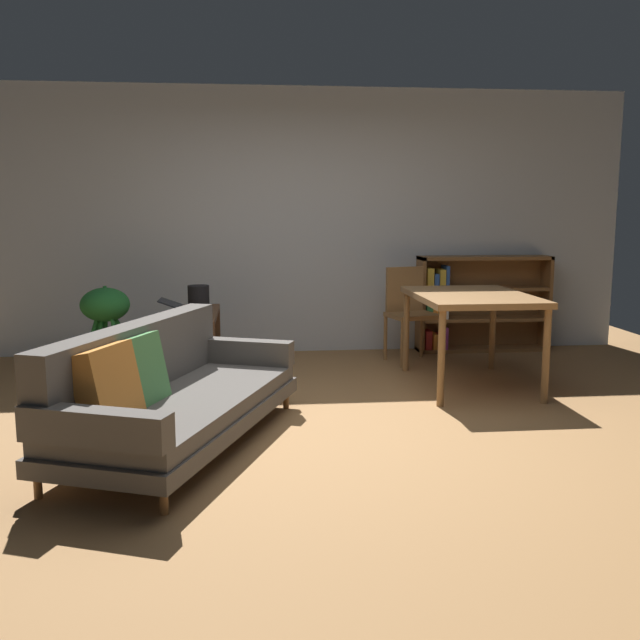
{
  "coord_description": "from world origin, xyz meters",
  "views": [
    {
      "loc": [
        -0.54,
        -4.57,
        1.47
      ],
      "look_at": [
        -0.02,
        0.51,
        0.67
      ],
      "focal_mm": 39.25,
      "sensor_mm": 36.0,
      "label": 1
    }
  ],
  "objects_px": {
    "dining_table": "(471,303)",
    "bookshelf": "(474,304)",
    "fabric_couch": "(166,392)",
    "media_console": "(196,346)",
    "potted_floor_plant": "(106,322)",
    "dining_chair_near": "(409,308)",
    "open_laptop": "(188,307)",
    "desk_speaker": "(199,301)"
  },
  "relations": [
    {
      "from": "dining_chair_near",
      "to": "bookshelf",
      "type": "distance_m",
      "value": 0.93
    },
    {
      "from": "media_console",
      "to": "dining_table",
      "type": "distance_m",
      "value": 2.42
    },
    {
      "from": "media_console",
      "to": "open_laptop",
      "type": "xyz_separation_m",
      "value": [
        -0.07,
        0.18,
        0.33
      ]
    },
    {
      "from": "dining_chair_near",
      "to": "bookshelf",
      "type": "relative_size",
      "value": 0.66
    },
    {
      "from": "media_console",
      "to": "dining_chair_near",
      "type": "height_order",
      "value": "dining_chair_near"
    },
    {
      "from": "dining_table",
      "to": "fabric_couch",
      "type": "bearing_deg",
      "value": -151.37
    },
    {
      "from": "fabric_couch",
      "to": "open_laptop",
      "type": "bearing_deg",
      "value": 90.75
    },
    {
      "from": "open_laptop",
      "to": "potted_floor_plant",
      "type": "height_order",
      "value": "potted_floor_plant"
    },
    {
      "from": "desk_speaker",
      "to": "bookshelf",
      "type": "height_order",
      "value": "bookshelf"
    },
    {
      "from": "potted_floor_plant",
      "to": "fabric_couch",
      "type": "bearing_deg",
      "value": -69.25
    },
    {
      "from": "dining_table",
      "to": "bookshelf",
      "type": "relative_size",
      "value": 0.93
    },
    {
      "from": "media_console",
      "to": "potted_floor_plant",
      "type": "xyz_separation_m",
      "value": [
        -0.79,
        0.13,
        0.21
      ]
    },
    {
      "from": "desk_speaker",
      "to": "potted_floor_plant",
      "type": "height_order",
      "value": "desk_speaker"
    },
    {
      "from": "media_console",
      "to": "bookshelf",
      "type": "xyz_separation_m",
      "value": [
        2.84,
        0.96,
        0.21
      ]
    },
    {
      "from": "fabric_couch",
      "to": "open_laptop",
      "type": "xyz_separation_m",
      "value": [
        -0.03,
        2.01,
        0.26
      ]
    },
    {
      "from": "open_laptop",
      "to": "bookshelf",
      "type": "relative_size",
      "value": 0.33
    },
    {
      "from": "media_console",
      "to": "bookshelf",
      "type": "relative_size",
      "value": 0.78
    },
    {
      "from": "desk_speaker",
      "to": "bookshelf",
      "type": "bearing_deg",
      "value": 22.79
    },
    {
      "from": "open_laptop",
      "to": "dining_chair_near",
      "type": "xyz_separation_m",
      "value": [
        2.11,
        0.32,
        -0.09
      ]
    },
    {
      "from": "dining_chair_near",
      "to": "media_console",
      "type": "bearing_deg",
      "value": -166.31
    },
    {
      "from": "fabric_couch",
      "to": "open_laptop",
      "type": "distance_m",
      "value": 2.02
    },
    {
      "from": "dining_chair_near",
      "to": "fabric_couch",
      "type": "bearing_deg",
      "value": -131.89
    },
    {
      "from": "open_laptop",
      "to": "dining_table",
      "type": "xyz_separation_m",
      "value": [
        2.39,
        -0.71,
        0.1
      ]
    },
    {
      "from": "open_laptop",
      "to": "dining_table",
      "type": "relative_size",
      "value": 0.36
    },
    {
      "from": "media_console",
      "to": "dining_table",
      "type": "height_order",
      "value": "dining_table"
    },
    {
      "from": "desk_speaker",
      "to": "dining_chair_near",
      "type": "bearing_deg",
      "value": 19.76
    },
    {
      "from": "media_console",
      "to": "open_laptop",
      "type": "height_order",
      "value": "open_laptop"
    },
    {
      "from": "media_console",
      "to": "open_laptop",
      "type": "relative_size",
      "value": 2.35
    },
    {
      "from": "desk_speaker",
      "to": "potted_floor_plant",
      "type": "relative_size",
      "value": 0.32
    },
    {
      "from": "desk_speaker",
      "to": "bookshelf",
      "type": "relative_size",
      "value": 0.19
    },
    {
      "from": "bookshelf",
      "to": "media_console",
      "type": "bearing_deg",
      "value": -161.42
    },
    {
      "from": "fabric_couch",
      "to": "media_console",
      "type": "bearing_deg",
      "value": 88.52
    },
    {
      "from": "fabric_couch",
      "to": "media_console",
      "type": "xyz_separation_m",
      "value": [
        0.05,
        1.83,
        -0.06
      ]
    },
    {
      "from": "dining_table",
      "to": "dining_chair_near",
      "type": "bearing_deg",
      "value": 105.24
    },
    {
      "from": "media_console",
      "to": "potted_floor_plant",
      "type": "bearing_deg",
      "value": 170.48
    },
    {
      "from": "dining_table",
      "to": "bookshelf",
      "type": "xyz_separation_m",
      "value": [
        0.52,
        1.49,
        -0.21
      ]
    },
    {
      "from": "potted_floor_plant",
      "to": "dining_chair_near",
      "type": "height_order",
      "value": "dining_chair_near"
    },
    {
      "from": "open_laptop",
      "to": "desk_speaker",
      "type": "distance_m",
      "value": 0.43
    },
    {
      "from": "bookshelf",
      "to": "potted_floor_plant",
      "type": "bearing_deg",
      "value": -167.23
    },
    {
      "from": "potted_floor_plant",
      "to": "dining_chair_near",
      "type": "xyz_separation_m",
      "value": [
        2.83,
        0.36,
        0.03
      ]
    },
    {
      "from": "fabric_couch",
      "to": "potted_floor_plant",
      "type": "distance_m",
      "value": 2.1
    },
    {
      "from": "bookshelf",
      "to": "dining_table",
      "type": "bearing_deg",
      "value": -109.31
    }
  ]
}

